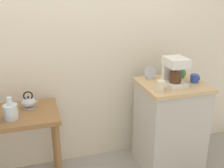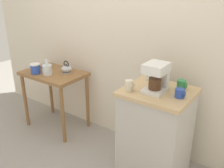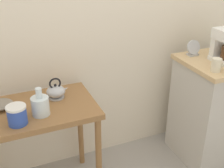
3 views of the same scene
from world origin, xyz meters
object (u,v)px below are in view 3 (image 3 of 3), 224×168
(glass_carafe_vase, at_px, (40,105))
(teakettle, at_px, (56,91))
(mug_small_cream, at_px, (216,65))
(table_clock, at_px, (193,49))
(canister_enamel, at_px, (17,115))
(bowl_stoneware, at_px, (1,104))

(glass_carafe_vase, bearing_deg, teakettle, 52.14)
(mug_small_cream, bearing_deg, table_clock, 81.84)
(glass_carafe_vase, bearing_deg, canister_enamel, -159.85)
(glass_carafe_vase, distance_m, table_clock, 1.32)
(bowl_stoneware, xyz_separation_m, canister_enamel, (0.08, -0.24, 0.03))
(bowl_stoneware, distance_m, teakettle, 0.37)
(teakettle, distance_m, canister_enamel, 0.38)
(teakettle, relative_size, table_clock, 1.25)
(canister_enamel, xyz_separation_m, table_clock, (1.45, 0.24, 0.15))
(bowl_stoneware, bearing_deg, mug_small_cream, -12.60)
(table_clock, bearing_deg, glass_carafe_vase, -171.86)
(bowl_stoneware, relative_size, glass_carafe_vase, 0.84)
(bowl_stoneware, bearing_deg, canister_enamel, -71.04)
(teakettle, height_order, mug_small_cream, mug_small_cream)
(mug_small_cream, bearing_deg, teakettle, 163.19)
(glass_carafe_vase, xyz_separation_m, table_clock, (1.30, 0.19, 0.14))
(teakettle, distance_m, glass_carafe_vase, 0.23)
(glass_carafe_vase, relative_size, canister_enamel, 1.51)
(bowl_stoneware, bearing_deg, table_clock, 0.22)
(canister_enamel, height_order, table_clock, table_clock)
(canister_enamel, xyz_separation_m, mug_small_cream, (1.40, -0.10, 0.14))
(teakettle, bearing_deg, bowl_stoneware, -179.45)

